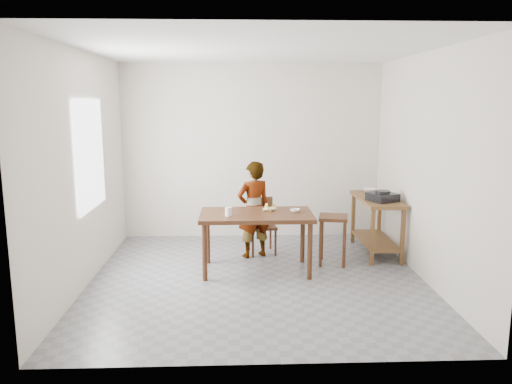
{
  "coord_description": "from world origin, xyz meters",
  "views": [
    {
      "loc": [
        -0.25,
        -5.76,
        2.12
      ],
      "look_at": [
        0.0,
        0.4,
        1.0
      ],
      "focal_mm": 35.0,
      "sensor_mm": 36.0,
      "label": 1
    }
  ],
  "objects_px": {
    "dining_table": "(256,242)",
    "dining_chair": "(262,226)",
    "child": "(254,210)",
    "stool": "(333,240)",
    "prep_counter": "(376,225)"
  },
  "relations": [
    {
      "from": "dining_table",
      "to": "stool",
      "type": "xyz_separation_m",
      "value": [
        1.02,
        0.25,
        -0.05
      ]
    },
    {
      "from": "prep_counter",
      "to": "child",
      "type": "height_order",
      "value": "child"
    },
    {
      "from": "dining_table",
      "to": "stool",
      "type": "bearing_deg",
      "value": 13.68
    },
    {
      "from": "dining_table",
      "to": "stool",
      "type": "relative_size",
      "value": 2.16
    },
    {
      "from": "child",
      "to": "stool",
      "type": "distance_m",
      "value": 1.14
    },
    {
      "from": "prep_counter",
      "to": "stool",
      "type": "height_order",
      "value": "prep_counter"
    },
    {
      "from": "prep_counter",
      "to": "dining_table",
      "type": "bearing_deg",
      "value": -157.85
    },
    {
      "from": "child",
      "to": "dining_chair",
      "type": "xyz_separation_m",
      "value": [
        0.12,
        0.16,
        -0.28
      ]
    },
    {
      "from": "dining_table",
      "to": "child",
      "type": "height_order",
      "value": "child"
    },
    {
      "from": "prep_counter",
      "to": "stool",
      "type": "xyz_separation_m",
      "value": [
        -0.7,
        -0.45,
        -0.08
      ]
    },
    {
      "from": "dining_chair",
      "to": "stool",
      "type": "bearing_deg",
      "value": -37.96
    },
    {
      "from": "prep_counter",
      "to": "stool",
      "type": "distance_m",
      "value": 0.84
    },
    {
      "from": "dining_table",
      "to": "dining_chair",
      "type": "relative_size",
      "value": 1.8
    },
    {
      "from": "child",
      "to": "dining_chair",
      "type": "height_order",
      "value": "child"
    },
    {
      "from": "dining_table",
      "to": "dining_chair",
      "type": "distance_m",
      "value": 0.77
    }
  ]
}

